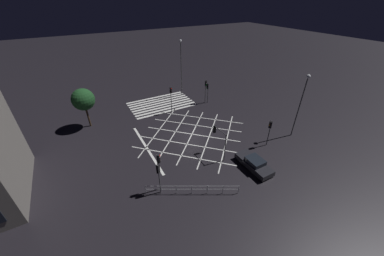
{
  "coord_description": "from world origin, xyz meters",
  "views": [
    {
      "loc": [
        12.23,
        21.69,
        16.79
      ],
      "look_at": [
        0.0,
        0.0,
        1.01
      ],
      "focal_mm": 20.0,
      "sensor_mm": 36.0,
      "label": 1
    }
  ],
  "objects_px": {
    "traffic_light_ne_cross": "(158,173)",
    "street_lamp_east": "(181,62)",
    "traffic_light_median_north": "(219,136)",
    "traffic_light_sw_main": "(207,89)",
    "street_lamp_west": "(303,96)",
    "street_tree_near": "(83,100)",
    "traffic_light_sw_cross": "(206,87)",
    "waiting_car": "(254,163)",
    "traffic_light_nw_main": "(270,128)",
    "traffic_light_median_south": "(171,95)",
    "traffic_light_ne_main": "(159,165)"
  },
  "relations": [
    {
      "from": "street_lamp_east",
      "to": "traffic_light_sw_cross",
      "type": "bearing_deg",
      "value": 113.22
    },
    {
      "from": "traffic_light_sw_cross",
      "to": "street_lamp_west",
      "type": "distance_m",
      "value": 15.78
    },
    {
      "from": "street_lamp_west",
      "to": "street_tree_near",
      "type": "xyz_separation_m",
      "value": [
        23.99,
        -16.35,
        -1.7
      ]
    },
    {
      "from": "traffic_light_ne_cross",
      "to": "street_lamp_west",
      "type": "bearing_deg",
      "value": -88.86
    },
    {
      "from": "traffic_light_median_south",
      "to": "traffic_light_sw_cross",
      "type": "relative_size",
      "value": 1.06
    },
    {
      "from": "traffic_light_sw_cross",
      "to": "traffic_light_median_south",
      "type": "bearing_deg",
      "value": -86.04
    },
    {
      "from": "traffic_light_median_south",
      "to": "waiting_car",
      "type": "height_order",
      "value": "traffic_light_median_south"
    },
    {
      "from": "traffic_light_median_south",
      "to": "traffic_light_sw_main",
      "type": "relative_size",
      "value": 1.21
    },
    {
      "from": "traffic_light_ne_cross",
      "to": "street_lamp_east",
      "type": "height_order",
      "value": "street_lamp_east"
    },
    {
      "from": "traffic_light_median_north",
      "to": "street_lamp_east",
      "type": "bearing_deg",
      "value": -13.72
    },
    {
      "from": "traffic_light_median_south",
      "to": "waiting_car",
      "type": "xyz_separation_m",
      "value": [
        -2.45,
        16.6,
        -2.53
      ]
    },
    {
      "from": "traffic_light_median_south",
      "to": "traffic_light_ne_main",
      "type": "height_order",
      "value": "traffic_light_ne_main"
    },
    {
      "from": "traffic_light_ne_main",
      "to": "traffic_light_sw_cross",
      "type": "xyz_separation_m",
      "value": [
        -14.69,
        -14.83,
        -0.19
      ]
    },
    {
      "from": "traffic_light_nw_main",
      "to": "street_tree_near",
      "type": "bearing_deg",
      "value": -40.4
    },
    {
      "from": "traffic_light_ne_main",
      "to": "street_tree_near",
      "type": "distance_m",
      "value": 17.09
    },
    {
      "from": "traffic_light_ne_cross",
      "to": "traffic_light_sw_cross",
      "type": "relative_size",
      "value": 0.85
    },
    {
      "from": "traffic_light_ne_main",
      "to": "waiting_car",
      "type": "relative_size",
      "value": 0.96
    },
    {
      "from": "street_lamp_east",
      "to": "street_lamp_west",
      "type": "relative_size",
      "value": 1.17
    },
    {
      "from": "traffic_light_nw_main",
      "to": "waiting_car",
      "type": "height_order",
      "value": "traffic_light_nw_main"
    },
    {
      "from": "traffic_light_median_north",
      "to": "street_tree_near",
      "type": "xyz_separation_m",
      "value": [
        12.58,
        -14.79,
        1.49
      ]
    },
    {
      "from": "traffic_light_median_south",
      "to": "traffic_light_ne_cross",
      "type": "xyz_separation_m",
      "value": [
        8.07,
        14.65,
        -0.61
      ]
    },
    {
      "from": "traffic_light_nw_main",
      "to": "street_lamp_east",
      "type": "height_order",
      "value": "street_lamp_east"
    },
    {
      "from": "traffic_light_ne_main",
      "to": "street_lamp_west",
      "type": "height_order",
      "value": "street_lamp_west"
    },
    {
      "from": "traffic_light_nw_main",
      "to": "street_lamp_east",
      "type": "xyz_separation_m",
      "value": [
        2.15,
        -19.74,
        3.81
      ]
    },
    {
      "from": "traffic_light_nw_main",
      "to": "traffic_light_median_south",
      "type": "height_order",
      "value": "traffic_light_median_south"
    },
    {
      "from": "traffic_light_sw_main",
      "to": "traffic_light_median_north",
      "type": "xyz_separation_m",
      "value": [
        6.81,
        12.95,
        0.18
      ]
    },
    {
      "from": "traffic_light_sw_cross",
      "to": "street_lamp_east",
      "type": "distance_m",
      "value": 6.46
    },
    {
      "from": "traffic_light_sw_main",
      "to": "traffic_light_median_north",
      "type": "relative_size",
      "value": 0.96
    },
    {
      "from": "traffic_light_sw_main",
      "to": "street_lamp_west",
      "type": "relative_size",
      "value": 0.42
    },
    {
      "from": "traffic_light_median_south",
      "to": "street_lamp_west",
      "type": "bearing_deg",
      "value": 39.18
    },
    {
      "from": "traffic_light_sw_main",
      "to": "street_lamp_west",
      "type": "bearing_deg",
      "value": 107.57
    },
    {
      "from": "traffic_light_sw_cross",
      "to": "traffic_light_median_north",
      "type": "bearing_deg",
      "value": -26.61
    },
    {
      "from": "traffic_light_median_north",
      "to": "traffic_light_nw_main",
      "type": "bearing_deg",
      "value": -103.13
    },
    {
      "from": "traffic_light_median_south",
      "to": "traffic_light_sw_cross",
      "type": "distance_m",
      "value": 6.84
    },
    {
      "from": "traffic_light_median_south",
      "to": "traffic_light_ne_cross",
      "type": "bearing_deg",
      "value": -28.85
    },
    {
      "from": "traffic_light_ne_cross",
      "to": "street_lamp_east",
      "type": "bearing_deg",
      "value": -32.29
    },
    {
      "from": "street_lamp_west",
      "to": "waiting_car",
      "type": "bearing_deg",
      "value": 14.31
    },
    {
      "from": "traffic_light_ne_cross",
      "to": "street_lamp_east",
      "type": "relative_size",
      "value": 0.35
    },
    {
      "from": "traffic_light_median_north",
      "to": "waiting_car",
      "type": "height_order",
      "value": "traffic_light_median_north"
    },
    {
      "from": "traffic_light_ne_cross",
      "to": "street_tree_near",
      "type": "xyz_separation_m",
      "value": [
        4.29,
        -16.74,
        1.74
      ]
    },
    {
      "from": "traffic_light_sw_cross",
      "to": "traffic_light_nw_main",
      "type": "bearing_deg",
      "value": -0.01
    },
    {
      "from": "traffic_light_median_south",
      "to": "waiting_car",
      "type": "relative_size",
      "value": 0.95
    },
    {
      "from": "traffic_light_sw_cross",
      "to": "street_tree_near",
      "type": "xyz_separation_m",
      "value": [
        19.18,
        -1.61,
        1.3
      ]
    },
    {
      "from": "traffic_light_median_south",
      "to": "traffic_light_ne_cross",
      "type": "distance_m",
      "value": 16.74
    },
    {
      "from": "traffic_light_sw_main",
      "to": "traffic_light_median_south",
      "type": "bearing_deg",
      "value": 2.02
    },
    {
      "from": "traffic_light_median_south",
      "to": "traffic_light_nw_main",
      "type": "bearing_deg",
      "value": 25.57
    },
    {
      "from": "traffic_light_median_south",
      "to": "traffic_light_median_north",
      "type": "relative_size",
      "value": 1.17
    },
    {
      "from": "traffic_light_ne_cross",
      "to": "street_lamp_east",
      "type": "distance_m",
      "value": 24.15
    },
    {
      "from": "street_lamp_east",
      "to": "traffic_light_sw_main",
      "type": "bearing_deg",
      "value": 114.26
    },
    {
      "from": "traffic_light_median_north",
      "to": "street_lamp_west",
      "type": "bearing_deg",
      "value": -97.78
    }
  ]
}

